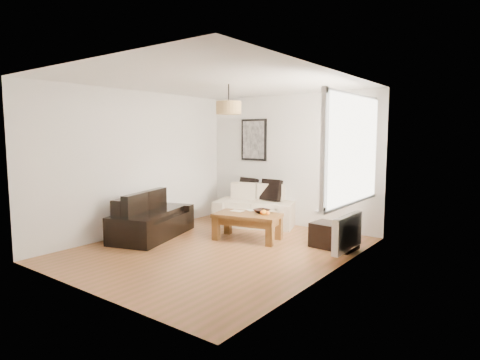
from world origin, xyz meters
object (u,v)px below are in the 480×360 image
Objects in this scene: sofa_leather at (153,217)px; loveseat_cream at (255,206)px; coffee_table at (248,227)px; ottoman at (334,236)px.

loveseat_cream is at bearing -44.20° from sofa_leather.
coffee_table is 1.47m from ottoman.
ottoman is at bearing -36.96° from loveseat_cream.
ottoman is at bearing 16.60° from coffee_table.
ottoman is (2.88, 1.26, -0.17)m from sofa_leather.
coffee_table is (0.55, -1.03, -0.16)m from loveseat_cream.
coffee_table is at bearing -81.47° from loveseat_cream.
sofa_leather is 1.49× the size of coffee_table.
sofa_leather is at bearing -136.13° from loveseat_cream.
coffee_table reaches higher than ottoman.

